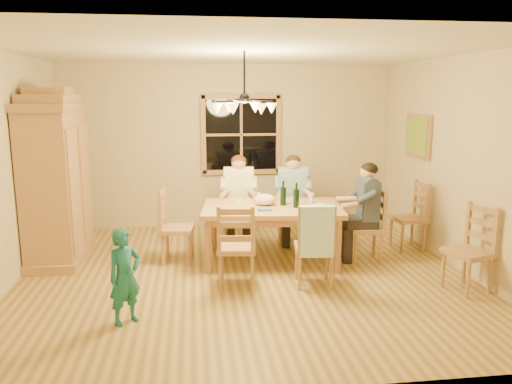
{
  "coord_description": "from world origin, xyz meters",
  "views": [
    {
      "loc": [
        -0.61,
        -5.86,
        2.21
      ],
      "look_at": [
        0.15,
        0.1,
        1.03
      ],
      "focal_mm": 35.0,
      "sensor_mm": 36.0,
      "label": 1
    }
  ],
  "objects": [
    {
      "name": "adult_plaid_man",
      "position": [
        0.86,
        1.31,
        0.84
      ],
      "size": [
        0.42,
        0.46,
        0.87
      ],
      "rotation": [
        0.0,
        0.0,
        3.03
      ],
      "color": "teal",
      "rests_on": "floor"
    },
    {
      "name": "child",
      "position": [
        -1.3,
        -1.16,
        0.48
      ],
      "size": [
        0.41,
        0.39,
        0.95
      ],
      "primitive_type": "imported",
      "rotation": [
        0.0,
        0.0,
        0.67
      ],
      "color": "#1A6A77",
      "rests_on": "floor"
    },
    {
      "name": "chair_end_right",
      "position": [
        1.66,
        0.35,
        0.3
      ],
      "size": [
        0.47,
        0.48,
        0.99
      ],
      "rotation": [
        0.0,
        0.0,
        1.46
      ],
      "color": "#9F6C46",
      "rests_on": "floor"
    },
    {
      "name": "dining_table",
      "position": [
        0.41,
        0.49,
        0.66
      ],
      "size": [
        1.93,
        1.3,
        0.76
      ],
      "rotation": [
        0.0,
        0.0,
        -0.11
      ],
      "color": "#B87E52",
      "rests_on": "floor"
    },
    {
      "name": "napkin",
      "position": [
        0.28,
        0.26,
        0.78
      ],
      "size": [
        0.19,
        0.16,
        0.03
      ],
      "primitive_type": "cube",
      "rotation": [
        0.0,
        0.0,
        -0.11
      ],
      "color": "slate",
      "rests_on": "dining_table"
    },
    {
      "name": "wall_right",
      "position": [
        2.75,
        0.0,
        1.35
      ],
      "size": [
        0.02,
        5.0,
        2.7
      ],
      "primitive_type": "cube",
      "color": "tan",
      "rests_on": "floor"
    },
    {
      "name": "wall_left",
      "position": [
        -2.75,
        0.0,
        1.35
      ],
      "size": [
        0.02,
        5.0,
        2.7
      ],
      "primitive_type": "cube",
      "color": "tan",
      "rests_on": "floor"
    },
    {
      "name": "adult_slate_man",
      "position": [
        1.66,
        0.35,
        0.84
      ],
      "size": [
        0.46,
        0.42,
        0.87
      ],
      "rotation": [
        0.0,
        0.0,
        1.46
      ],
      "color": "#3A425C",
      "rests_on": "floor"
    },
    {
      "name": "wine_glass_a",
      "position": [
        0.27,
        0.73,
        0.83
      ],
      "size": [
        0.06,
        0.06,
        0.14
      ],
      "primitive_type": "cylinder",
      "color": "silver",
      "rests_on": "dining_table"
    },
    {
      "name": "chair_spare_front",
      "position": [
        2.45,
        -0.81,
        0.3
      ],
      "size": [
        0.54,
        0.55,
        0.99
      ],
      "rotation": [
        0.0,
        0.0,
        1.89
      ],
      "color": "#9F6C46",
      "rests_on": "floor"
    },
    {
      "name": "wine_bottle_a",
      "position": [
        0.57,
        0.53,
        0.93
      ],
      "size": [
        0.08,
        0.08,
        0.33
      ],
      "primitive_type": "cylinder",
      "color": "black",
      "rests_on": "dining_table"
    },
    {
      "name": "ceiling",
      "position": [
        0.0,
        0.0,
        2.7
      ],
      "size": [
        5.5,
        5.0,
        0.02
      ],
      "primitive_type": "cube",
      "color": "white",
      "rests_on": "wall_back"
    },
    {
      "name": "chair_end_left",
      "position": [
        -0.84,
        0.63,
        0.3
      ],
      "size": [
        0.47,
        0.48,
        0.99
      ],
      "rotation": [
        0.0,
        0.0,
        -1.68
      ],
      "color": "#9F6C46",
      "rests_on": "floor"
    },
    {
      "name": "chair_spare_back",
      "position": [
        2.45,
        0.79,
        0.3
      ],
      "size": [
        0.45,
        0.46,
        0.99
      ],
      "rotation": [
        0.0,
        0.0,
        1.63
      ],
      "color": "#9F6C46",
      "rests_on": "floor"
    },
    {
      "name": "chair_far_right",
      "position": [
        0.86,
        1.31,
        0.3
      ],
      "size": [
        0.48,
        0.47,
        0.99
      ],
      "rotation": [
        0.0,
        0.0,
        3.03
      ],
      "color": "#9F6C46",
      "rests_on": "floor"
    },
    {
      "name": "plate_plaid",
      "position": [
        0.78,
        0.81,
        0.77
      ],
      "size": [
        0.26,
        0.26,
        0.02
      ],
      "primitive_type": "cylinder",
      "color": "white",
      "rests_on": "dining_table"
    },
    {
      "name": "wine_bottle_b",
      "position": [
        0.71,
        0.37,
        0.93
      ],
      "size": [
        0.08,
        0.08,
        0.33
      ],
      "primitive_type": "cylinder",
      "color": "black",
      "rests_on": "dining_table"
    },
    {
      "name": "painting",
      "position": [
        2.71,
        1.2,
        1.6
      ],
      "size": [
        0.06,
        0.78,
        0.64
      ],
      "color": "#9C6C43",
      "rests_on": "wall_right"
    },
    {
      "name": "window",
      "position": [
        0.2,
        2.47,
        1.55
      ],
      "size": [
        1.3,
        0.06,
        1.3
      ],
      "color": "black",
      "rests_on": "wall_back"
    },
    {
      "name": "chair_near_right",
      "position": [
        0.77,
        -0.41,
        0.3
      ],
      "size": [
        0.48,
        0.47,
        0.99
      ],
      "rotation": [
        0.0,
        0.0,
        -0.11
      ],
      "color": "#9F6C46",
      "rests_on": "floor"
    },
    {
      "name": "cloth_bundle",
      "position": [
        0.32,
        0.55,
        0.84
      ],
      "size": [
        0.28,
        0.22,
        0.15
      ],
      "primitive_type": "ellipsoid",
      "color": "beige",
      "rests_on": "dining_table"
    },
    {
      "name": "plate_woman",
      "position": [
        0.03,
        0.87,
        0.77
      ],
      "size": [
        0.26,
        0.26,
        0.02
      ],
      "primitive_type": "cylinder",
      "color": "white",
      "rests_on": "dining_table"
    },
    {
      "name": "floor",
      "position": [
        0.0,
        0.0,
        0.0
      ],
      "size": [
        5.5,
        5.5,
        0.0
      ],
      "primitive_type": "plane",
      "color": "olive",
      "rests_on": "ground"
    },
    {
      "name": "wine_glass_b",
      "position": [
        0.97,
        0.6,
        0.83
      ],
      "size": [
        0.06,
        0.06,
        0.14
      ],
      "primitive_type": "cylinder",
      "color": "silver",
      "rests_on": "dining_table"
    },
    {
      "name": "wall_back",
      "position": [
        0.0,
        2.5,
        1.35
      ],
      "size": [
        5.5,
        0.02,
        2.7
      ],
      "primitive_type": "cube",
      "color": "tan",
      "rests_on": "floor"
    },
    {
      "name": "chair_near_left",
      "position": [
        -0.13,
        -0.31,
        0.3
      ],
      "size": [
        0.48,
        0.47,
        0.99
      ],
      "rotation": [
        0.0,
        0.0,
        -0.11
      ],
      "color": "#9F6C46",
      "rests_on": "floor"
    },
    {
      "name": "towel",
      "position": [
        0.75,
        -0.6,
        0.7
      ],
      "size": [
        0.39,
        0.14,
        0.58
      ],
      "primitive_type": "cube",
      "rotation": [
        0.0,
        0.0,
        -0.11
      ],
      "color": "#B9E2FA",
      "rests_on": "chair_near_right"
    },
    {
      "name": "plate_slate",
      "position": [
        1.05,
        0.39,
        0.77
      ],
      "size": [
        0.26,
        0.26,
        0.02
      ],
      "primitive_type": "cylinder",
      "color": "white",
      "rests_on": "dining_table"
    },
    {
      "name": "chandelier",
      "position": [
        -0.0,
        0.0,
        2.08
      ],
      "size": [
        0.77,
        0.68,
        0.71
      ],
      "color": "black",
      "rests_on": "ceiling"
    },
    {
      "name": "chair_far_left",
      "position": [
        0.06,
        1.39,
        0.3
      ],
      "size": [
        0.48,
        0.47,
        0.99
      ],
      "rotation": [
        0.0,
        0.0,
        3.03
      ],
      "color": "#9F6C46",
      "rests_on": "floor"
    },
    {
      "name": "armoire",
      "position": [
        -2.42,
        0.96,
        1.06
      ],
      "size": [
        0.66,
        1.4,
        2.3
      ],
      "color": "#9C6C43",
      "rests_on": "floor"
    },
    {
      "name": "adult_woman",
      "position": [
        0.06,
        1.39,
        0.84
      ],
      "size": [
        0.42,
        0.46,
        0.87
      ],
      "rotation": [
        0.0,
        0.0,
        3.03
      ],
      "color": "#F0EABA",
      "rests_on": "floor"
    },
    {
      "name": "cap",
      "position": [
        0.95,
        0.11,
        0.82
      ],
      "size": [
        0.2,
        0.2,
        0.11
      ],
      "primitive_type": "ellipsoid",
      "color": "#CBBF87",
      "rests_on": "dining_table"
    }
  ]
}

